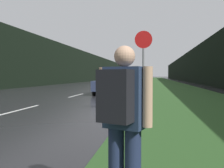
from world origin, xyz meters
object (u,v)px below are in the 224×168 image
Objects in this scene: hitchhiker_with_backpack at (123,117)px; car_passing_near at (111,84)px; stop_sign at (143,64)px; car_oncoming at (121,78)px; delivery_truck at (127,74)px; car_passing_far at (128,80)px.

hitchhiker_with_backpack is 15.14m from car_passing_near.
stop_sign is 46.47m from car_oncoming.
delivery_truck reaches higher than stop_sign.
stop_sign is at bearing 107.59° from car_passing_near.
hitchhiker_with_backpack is 65.29m from delivery_truck.
hitchhiker_with_backpack is 52.61m from car_oncoming.
stop_sign is at bearing -83.20° from delivery_truck.
car_passing_near is 37.50m from car_oncoming.
car_oncoming is at bearing -80.34° from car_passing_far.
delivery_truck is (-4.25, 50.02, 1.18)m from car_passing_near.
stop_sign is 0.74× the size of car_passing_far.
stop_sign reaches higher than hitchhiker_with_backpack.
delivery_truck is (0.00, 12.76, 1.21)m from car_oncoming.
car_passing_far is at bearing 97.47° from stop_sign.
hitchhiker_with_backpack is at bearing -83.78° from delivery_truck.
car_passing_near is at bearing 107.59° from stop_sign.
car_passing_near is at bearing -85.14° from delivery_truck.
stop_sign is at bearing 97.47° from car_passing_far.
hitchhiker_with_backpack is at bearing -82.28° from car_oncoming.
car_passing_near is at bearing 90.00° from car_passing_far.
hitchhiker_with_backpack is at bearing 100.73° from car_passing_near.
car_passing_far reaches higher than car_passing_near.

